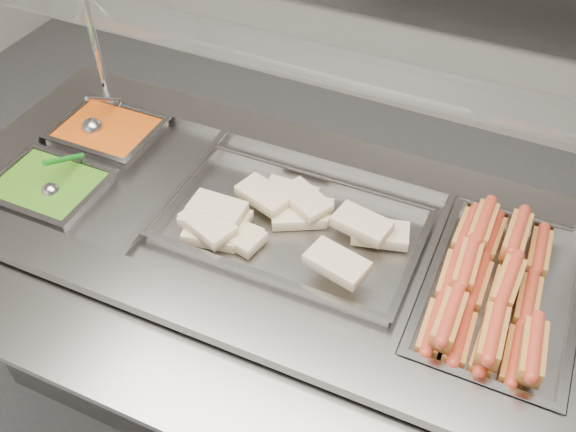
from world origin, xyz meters
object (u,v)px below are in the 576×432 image
at_px(pan_hotdogs, 498,301).
at_px(serving_spoon, 54,186).
at_px(sneeze_guard, 305,60).
at_px(pan_wraps, 291,230).
at_px(ladle, 94,126).
at_px(steam_counter, 274,316).

xyz_separation_m(pan_hotdogs, serving_spoon, (-1.35, -0.19, 0.06)).
height_order(sneeze_guard, serving_spoon, sneeze_guard).
distance_m(pan_wraps, ladle, 0.83).
relative_size(pan_hotdogs, serving_spoon, 3.05).
bearing_deg(serving_spoon, pan_wraps, 13.62).
bearing_deg(steam_counter, serving_spoon, -165.20).
distance_m(steam_counter, serving_spoon, 0.85).
height_order(pan_wraps, ladle, ladle).
height_order(sneeze_guard, pan_hotdogs, sneeze_guard).
bearing_deg(ladle, sneeze_guard, 8.43).
height_order(ladle, serving_spoon, ladle).
distance_m(steam_counter, ladle, 0.91).
relative_size(pan_wraps, ladle, 3.55).
bearing_deg(serving_spoon, sneeze_guard, 32.04).
relative_size(ladle, serving_spoon, 1.06).
distance_m(sneeze_guard, serving_spoon, 0.87).
xyz_separation_m(pan_hotdogs, ladle, (-1.43, 0.11, 0.05)).
height_order(steam_counter, serving_spoon, serving_spoon).
height_order(steam_counter, sneeze_guard, sneeze_guard).
distance_m(sneeze_guard, pan_hotdogs, 0.85).
height_order(steam_counter, pan_hotdogs, pan_hotdogs).
relative_size(sneeze_guard, serving_spoon, 9.08).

